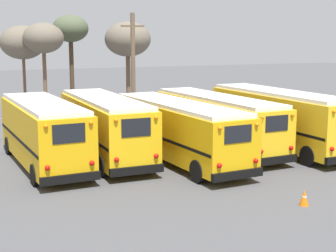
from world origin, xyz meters
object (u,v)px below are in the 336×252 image
(bare_tree_3, at_px, (128,40))
(bare_tree_0, at_px, (23,43))
(school_bus_3, at_px, (216,120))
(traffic_cone, at_px, (304,197))
(school_bus_4, at_px, (278,118))
(school_bus_0, at_px, (44,131))
(school_bus_2, at_px, (177,129))
(bare_tree_2, at_px, (43,39))
(school_bus_1, at_px, (105,125))
(bare_tree_1, at_px, (70,30))
(utility_pole, at_px, (133,66))

(bare_tree_3, bearing_deg, bare_tree_0, 172.49)
(school_bus_3, relative_size, traffic_cone, 17.55)
(bare_tree_0, xyz_separation_m, traffic_cone, (5.61, -29.44, -5.50))
(school_bus_4, bearing_deg, school_bus_0, 173.51)
(traffic_cone, bearing_deg, school_bus_0, 127.17)
(school_bus_2, distance_m, bare_tree_2, 19.55)
(school_bus_2, distance_m, school_bus_3, 3.60)
(school_bus_0, relative_size, school_bus_2, 0.88)
(school_bus_2, bearing_deg, bare_tree_0, 101.59)
(traffic_cone, bearing_deg, school_bus_2, 98.77)
(traffic_cone, bearing_deg, bare_tree_0, 100.79)
(school_bus_0, relative_size, school_bus_4, 0.89)
(school_bus_3, height_order, school_bus_4, school_bus_4)
(school_bus_3, relative_size, bare_tree_2, 1.47)
(bare_tree_2, bearing_deg, school_bus_1, -90.63)
(bare_tree_3, bearing_deg, traffic_cone, -96.45)
(school_bus_3, xyz_separation_m, bare_tree_2, (-6.22, 17.15, 4.49))
(school_bus_3, bearing_deg, traffic_cone, -100.68)
(school_bus_2, height_order, traffic_cone, school_bus_2)
(bare_tree_2, bearing_deg, traffic_cone, -80.98)
(school_bus_4, bearing_deg, school_bus_1, 169.50)
(bare_tree_1, relative_size, bare_tree_2, 1.11)
(school_bus_0, xyz_separation_m, school_bus_2, (6.41, -1.73, -0.07))
(bare_tree_2, bearing_deg, bare_tree_1, 53.94)
(school_bus_3, bearing_deg, bare_tree_3, 85.92)
(bare_tree_0, bearing_deg, school_bus_2, -78.41)
(school_bus_0, height_order, school_bus_3, school_bus_0)
(school_bus_1, relative_size, traffic_cone, 15.91)
(school_bus_3, bearing_deg, school_bus_0, 179.45)
(school_bus_2, height_order, bare_tree_1, bare_tree_1)
(school_bus_1, xyz_separation_m, bare_tree_1, (3.49, 21.28, 5.16))
(school_bus_1, bearing_deg, bare_tree_1, 80.68)
(school_bus_3, height_order, utility_pole, utility_pole)
(school_bus_0, bearing_deg, bare_tree_1, 72.78)
(school_bus_4, height_order, bare_tree_1, bare_tree_1)
(utility_pole, height_order, bare_tree_1, bare_tree_1)
(bare_tree_1, distance_m, bare_tree_2, 5.67)
(bare_tree_3, distance_m, traffic_cone, 29.03)
(utility_pole, bearing_deg, bare_tree_3, 73.25)
(bare_tree_0, height_order, bare_tree_2, bare_tree_2)
(traffic_cone, bearing_deg, school_bus_1, 113.25)
(school_bus_2, height_order, school_bus_4, school_bus_4)
(school_bus_4, bearing_deg, bare_tree_3, 95.56)
(school_bus_3, distance_m, traffic_cone, 10.34)
(school_bus_0, height_order, bare_tree_3, bare_tree_3)
(school_bus_4, relative_size, bare_tree_3, 1.40)
(school_bus_4, bearing_deg, bare_tree_2, 116.98)
(bare_tree_1, bearing_deg, school_bus_0, -107.22)
(school_bus_0, relative_size, bare_tree_3, 1.25)
(traffic_cone, bearing_deg, bare_tree_2, 99.02)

